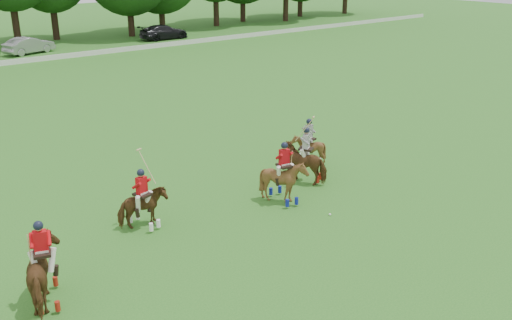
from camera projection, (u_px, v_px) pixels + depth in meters
ground at (292, 248)px, 18.50m from camera, size 180.00×180.00×0.00m
car_mid at (29, 45)px, 52.65m from camera, size 4.96×3.00×1.54m
car_right at (164, 32)px, 61.08m from camera, size 5.35×2.20×1.55m
polo_red_a at (45, 273)px, 15.36m from camera, size 1.56×2.28×2.45m
polo_red_b at (143, 207)px, 19.64m from camera, size 1.67×1.52×2.70m
polo_red_c at (284, 180)px, 21.62m from camera, size 1.63×1.77×2.39m
polo_stripe_a at (306, 162)px, 23.57m from camera, size 1.72×2.11×2.88m
polo_stripe_b at (308, 149)px, 25.45m from camera, size 1.36×1.47×2.13m
polo_ball at (330, 214)px, 20.73m from camera, size 0.09×0.09×0.09m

